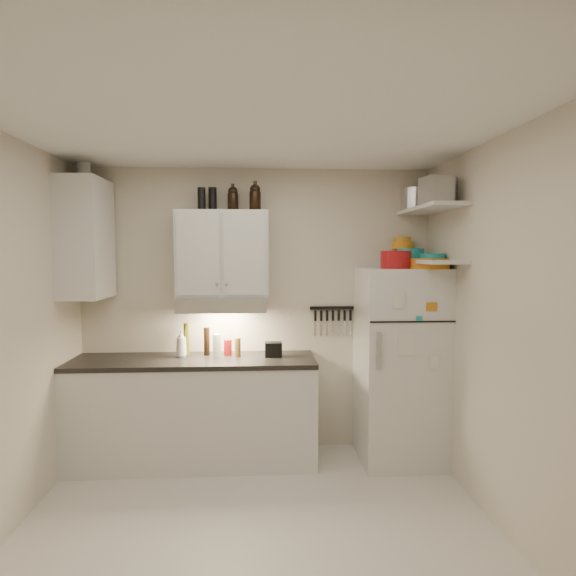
{
  "coord_description": "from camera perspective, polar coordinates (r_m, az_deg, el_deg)",
  "views": [
    {
      "loc": [
        0.02,
        -2.94,
        1.82
      ],
      "look_at": [
        0.25,
        0.9,
        1.55
      ],
      "focal_mm": 30.0,
      "sensor_mm": 36.0,
      "label": 1
    }
  ],
  "objects": [
    {
      "name": "fridge",
      "position": [
        4.39,
        13.08,
        -8.85
      ],
      "size": [
        0.7,
        0.68,
        1.7
      ],
      "primitive_type": "cube",
      "color": "silver",
      "rests_on": "floor"
    },
    {
      "name": "thermos_b",
      "position": [
        4.33,
        -10.21,
        10.32
      ],
      "size": [
        0.07,
        0.07,
        0.2
      ],
      "primitive_type": "cylinder",
      "rotation": [
        0.0,
        0.0,
        0.04
      ],
      "color": "black",
      "rests_on": "upper_cabinet"
    },
    {
      "name": "floor",
      "position": [
        3.47,
        -3.65,
        -27.87
      ],
      "size": [
        3.2,
        3.0,
        0.02
      ],
      "primitive_type": "cube",
      "color": "silver",
      "rests_on": "ground"
    },
    {
      "name": "shelf_lo",
      "position": [
        4.22,
        16.41,
        3.04
      ],
      "size": [
        0.3,
        0.95,
        0.03
      ],
      "primitive_type": "cube",
      "color": "silver",
      "rests_on": "right_wall"
    },
    {
      "name": "tin_b",
      "position": [
        3.97,
        17.16,
        11.01
      ],
      "size": [
        0.24,
        0.24,
        0.2
      ],
      "primitive_type": "cube",
      "rotation": [
        0.0,
        0.0,
        0.18
      ],
      "color": "#AAAAAD",
      "rests_on": "shelf_hi"
    },
    {
      "name": "base_cabinet",
      "position": [
        4.4,
        -11.03,
        -14.32
      ],
      "size": [
        2.1,
        0.6,
        0.88
      ],
      "primitive_type": "cube",
      "color": "silver",
      "rests_on": "floor"
    },
    {
      "name": "soap_bottle",
      "position": [
        4.33,
        -12.54,
        -6.26
      ],
      "size": [
        0.13,
        0.13,
        0.27
      ],
      "primitive_type": "imported",
      "rotation": [
        0.0,
        0.0,
        0.37
      ],
      "color": "silver",
      "rests_on": "countertop"
    },
    {
      "name": "shelf_hi",
      "position": [
        4.24,
        16.53,
        9.0
      ],
      "size": [
        0.3,
        0.95,
        0.03
      ],
      "primitive_type": "cube",
      "color": "silver",
      "rests_on": "right_wall"
    },
    {
      "name": "bowl_orange",
      "position": [
        4.55,
        13.42,
        4.93
      ],
      "size": [
        0.19,
        0.19,
        0.06
      ],
      "primitive_type": "cylinder",
      "color": "orange",
      "rests_on": "bowl_teal"
    },
    {
      "name": "growler_a",
      "position": [
        4.37,
        -6.54,
        10.47
      ],
      "size": [
        0.12,
        0.12,
        0.23
      ],
      "primitive_type": null,
      "rotation": [
        0.0,
        0.0,
        -0.38
      ],
      "color": "black",
      "rests_on": "upper_cabinet"
    },
    {
      "name": "book_stack",
      "position": [
        4.11,
        16.39,
        2.77
      ],
      "size": [
        0.28,
        0.31,
        0.09
      ],
      "primitive_type": "cube",
      "rotation": [
        0.0,
        0.0,
        0.38
      ],
      "color": "orange",
      "rests_on": "fridge"
    },
    {
      "name": "clear_bottle",
      "position": [
        4.28,
        -8.42,
        -6.77
      ],
      "size": [
        0.07,
        0.07,
        0.2
      ],
      "primitive_type": "cylinder",
      "rotation": [
        0.0,
        0.0,
        -0.03
      ],
      "color": "silver",
      "rests_on": "countertop"
    },
    {
      "name": "bowl_yellow",
      "position": [
        4.55,
        13.43,
        5.6
      ],
      "size": [
        0.15,
        0.15,
        0.05
      ],
      "primitive_type": "cylinder",
      "color": "gold",
      "rests_on": "bowl_orange"
    },
    {
      "name": "range_hood",
      "position": [
        4.25,
        -7.73,
        -1.83
      ],
      "size": [
        0.76,
        0.46,
        0.12
      ],
      "primitive_type": "cube",
      "color": "silver",
      "rests_on": "back_wall"
    },
    {
      "name": "plates",
      "position": [
        4.26,
        16.71,
        3.6
      ],
      "size": [
        0.26,
        0.26,
        0.05
      ],
      "primitive_type": "cylinder",
      "rotation": [
        0.0,
        0.0,
        -0.25
      ],
      "color": "teal",
      "rests_on": "shelf_lo"
    },
    {
      "name": "countertop",
      "position": [
        4.28,
        -11.12,
        -8.47
      ],
      "size": [
        2.1,
        0.62,
        0.04
      ],
      "primitive_type": "cube",
      "color": "black",
      "rests_on": "base_cabinet"
    },
    {
      "name": "tin_a",
      "position": [
        4.14,
        17.68,
        10.8
      ],
      "size": [
        0.27,
        0.26,
        0.21
      ],
      "primitive_type": "cube",
      "rotation": [
        0.0,
        0.0,
        0.42
      ],
      "color": "#AAAAAD",
      "rests_on": "shelf_hi"
    },
    {
      "name": "oil_bottle",
      "position": [
        4.4,
        -11.89,
        -5.96
      ],
      "size": [
        0.07,
        0.07,
        0.29
      ],
      "primitive_type": "cylinder",
      "rotation": [
        0.0,
        0.0,
        0.23
      ],
      "color": "#555916",
      "rests_on": "countertop"
    },
    {
      "name": "vinegar_bottle",
      "position": [
        4.37,
        -9.6,
        -6.24
      ],
      "size": [
        0.07,
        0.07,
        0.25
      ],
      "primitive_type": "cylinder",
      "rotation": [
        0.0,
        0.0,
        -0.32
      ],
      "color": "black",
      "rests_on": "countertop"
    },
    {
      "name": "caddy",
      "position": [
        4.26,
        -1.74,
        -7.3
      ],
      "size": [
        0.15,
        0.11,
        0.13
      ],
      "primitive_type": "cube",
      "rotation": [
        0.0,
        0.0,
        -0.0
      ],
      "color": "black",
      "rests_on": "countertop"
    },
    {
      "name": "spice_jar",
      "position": [
        4.26,
        13.85,
        3.03
      ],
      "size": [
        0.07,
        0.07,
        0.11
      ],
      "primitive_type": "cylinder",
      "rotation": [
        0.0,
        0.0,
        0.03
      ],
      "color": "silver",
      "rests_on": "fridge"
    },
    {
      "name": "side_jar",
      "position": [
        4.53,
        -23.06,
        12.63
      ],
      "size": [
        0.13,
        0.13,
        0.15
      ],
      "primitive_type": "cylinder",
      "rotation": [
        0.0,
        0.0,
        -0.15
      ],
      "color": "silver",
      "rests_on": "side_cabinet"
    },
    {
      "name": "pepper_mill",
      "position": [
        4.28,
        -5.97,
        -6.99
      ],
      "size": [
        0.07,
        0.07,
        0.17
      ],
      "primitive_type": "cylinder",
      "rotation": [
        0.0,
        0.0,
        -0.36
      ],
      "color": "brown",
      "rests_on": "countertop"
    },
    {
      "name": "back_wall",
      "position": [
        4.48,
        -3.66,
        -2.65
      ],
      "size": [
        3.2,
        0.02,
        2.6
      ],
      "primitive_type": "cube",
      "color": "beige",
      "rests_on": "ground"
    },
    {
      "name": "ceiling",
      "position": [
        3.05,
        -3.89,
        19.02
      ],
      "size": [
        3.2,
        3.0,
        0.02
      ],
      "primitive_type": "cube",
      "color": "white",
      "rests_on": "ground"
    },
    {
      "name": "side_cabinet",
      "position": [
        4.39,
        -22.88,
        5.4
      ],
      "size": [
        0.33,
        0.55,
        1.0
      ],
      "primitive_type": "cube",
      "color": "silver",
      "rests_on": "left_wall"
    },
    {
      "name": "bowl_teal",
      "position": [
        4.51,
        14.31,
        3.94
      ],
      "size": [
        0.24,
        0.24,
        0.1
      ],
      "primitive_type": "cylinder",
      "color": "teal",
      "rests_on": "shelf_lo"
    },
    {
      "name": "red_jar",
      "position": [
        4.35,
        -7.14,
        -7.0
      ],
      "size": [
        0.08,
        0.08,
        0.14
      ],
      "primitive_type": "cylinder",
      "rotation": [
        0.0,
        0.0,
        0.12
      ],
      "color": "maroon",
      "rests_on": "countertop"
    },
    {
      "name": "upper_cabinet",
      "position": [
        4.29,
        -7.73,
        4.05
      ],
      "size": [
        0.8,
        0.33,
        0.75
      ],
      "primitive_type": "cube",
      "color": "silver",
      "rests_on": "back_wall"
    },
    {
      "name": "right_wall",
      "position": [
        3.39,
        24.75,
        -5.21
      ],
      "size": [
        0.02,
        3.0,
        2.6
      ],
      "primitive_type": "cube",
      "color": "beige",
      "rests_on": "ground"
    },
    {
      "name": "knife_strip",
      "position": [
        4.51,
        5.27,
        -2.37
      ],
      "size": [
        0.42,
        0.02,
        0.03
      ],
      "primitive_type": "cube",
      "color": "black",
      "rests_on": "back_wall"
    },
    {
      "name": "growler_b",
      "position": [
        4.29,
        -3.92,
        10.69
      ],
      "size": [
        0.12,
        0.12,
        0.24
      ],
      "primitive_type": null,
      "rotation": [
        0.0,
        0.0,
        0.25
      ],
      "color": "black",
      "rests_on": "upper_cabinet"
    },
    {
      "name": "dutch_oven",
      "position": [
        4.17,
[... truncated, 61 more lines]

